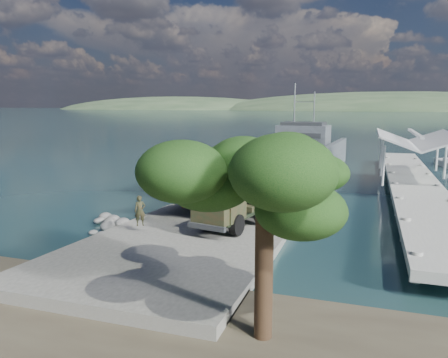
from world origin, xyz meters
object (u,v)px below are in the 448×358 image
landing_craft (280,168)px  overhang_tree (253,182)px  soldier (140,217)px  sailboat_far (448,164)px  military_truck (242,194)px  pier (413,175)px

landing_craft → overhang_tree: (5.51, -32.98, 4.38)m
soldier → sailboat_far: (21.59, 38.59, -1.00)m
military_truck → landing_craft: bearing=105.9°
sailboat_far → overhang_tree: size_ratio=0.94×
soldier → landing_craft: bearing=47.5°
pier → sailboat_far: bearing=73.4°
pier → military_truck: pier is taller
landing_craft → overhang_tree: size_ratio=5.22×
military_truck → overhang_tree: overhang_tree is taller
military_truck → sailboat_far: 38.46m
military_truck → soldier: 6.35m
pier → soldier: 25.02m
sailboat_far → military_truck: bearing=-125.9°
overhang_tree → pier: bearing=75.4°
sailboat_far → overhang_tree: bearing=-115.4°
pier → landing_craft: (-12.70, 5.41, -0.69)m
military_truck → overhang_tree: size_ratio=1.09×
pier → overhang_tree: bearing=-104.6°
soldier → sailboat_far: bearing=25.6°
soldier → overhang_tree: overhang_tree is taller
pier → landing_craft: bearing=156.9°
military_truck → sailboat_far: (16.75, 34.57, -1.89)m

